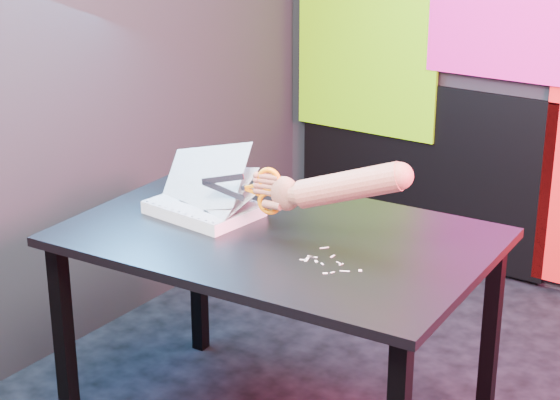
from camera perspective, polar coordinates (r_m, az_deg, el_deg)
The scene contains 6 objects.
room at distance 2.72m, azimuth 9.71°, elevation 9.10°, with size 3.01×3.01×2.71m.
work_table at distance 2.97m, azimuth -0.10°, elevation -3.46°, with size 1.35×0.95×0.75m.
printout_stack at distance 3.09m, azimuth -4.67°, elevation -0.42°, with size 0.38×0.28×0.26m.
scissors at distance 2.90m, azimuth -1.01°, elevation 0.59°, with size 0.27×0.06×0.16m.
hand_forearm at distance 2.79m, azimuth 3.55°, elevation 0.82°, with size 0.49×0.15×0.20m.
paper_clippings at distance 2.73m, azimuth 2.73°, elevation -3.76°, with size 0.19×0.18×0.00m.
Camera 1 is at (1.12, -2.43, 1.85)m, focal length 60.00 mm.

